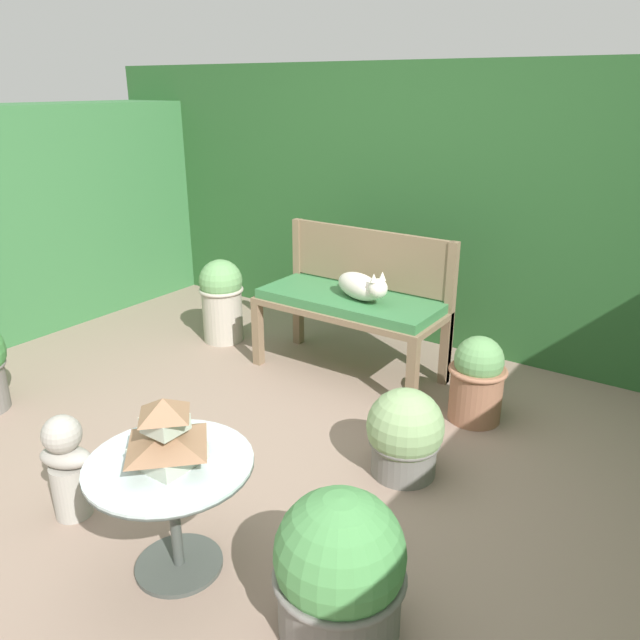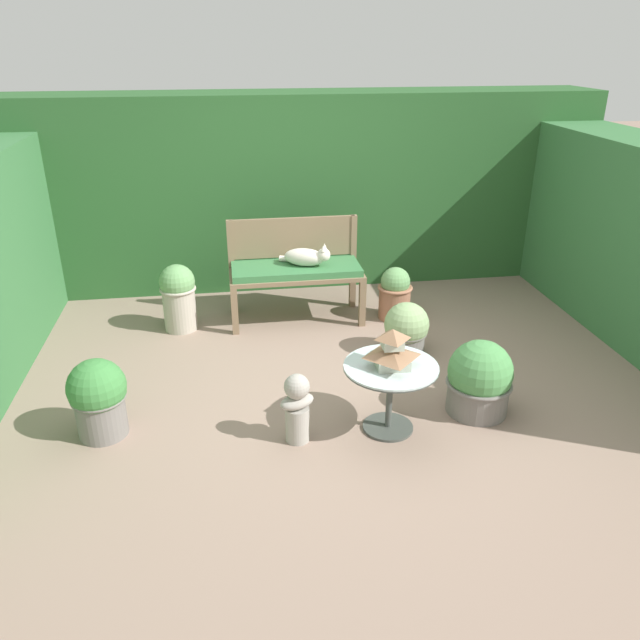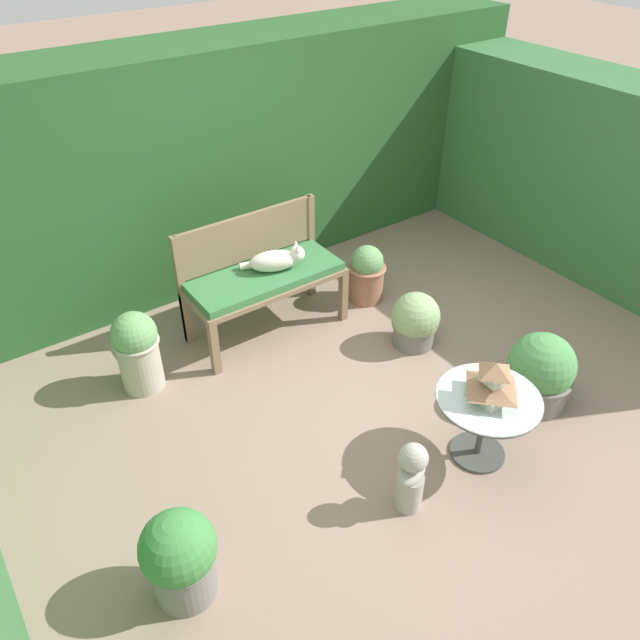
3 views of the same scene
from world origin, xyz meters
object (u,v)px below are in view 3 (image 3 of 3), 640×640
Objects in this scene: potted_plant_patio_mid at (180,557)px; potted_plant_table_near at (540,373)px; garden_bust at (411,476)px; patio_table at (486,410)px; potted_plant_hedge_corner at (137,349)px; garden_bench at (265,281)px; potted_plant_bench_left at (367,273)px; pagoda_birdhouse at (492,383)px; cat at (276,260)px; potted_plant_table_far at (415,321)px.

potted_plant_patio_mid is 2.67m from potted_plant_table_near.
garden_bust is 0.90× the size of potted_plant_table_near.
potted_plant_hedge_corner is at bearing 128.77° from patio_table.
garden_bust is at bearing -96.54° from garden_bench.
potted_plant_table_near is (0.17, -1.72, 0.00)m from potted_plant_bench_left.
garden_bust is at bearing -173.06° from potted_plant_table_near.
garden_bust is 0.80× the size of potted_plant_hedge_corner.
potted_plant_hedge_corner is 1.72m from potted_plant_patio_mid.
garden_bench is at bearing 102.13° from pagoda_birdhouse.
garden_bench is 2.48× the size of garden_bust.
cat is 0.73× the size of potted_plant_hedge_corner.
pagoda_birdhouse reaches higher than potted_plant_hedge_corner.
patio_table is 1.14× the size of potted_plant_patio_mid.
pagoda_birdhouse is at bearing -60.35° from cat.
patio_table is at bearing -60.35° from cat.
potted_plant_patio_mid is (-1.97, 0.23, -0.33)m from pagoda_birdhouse.
pagoda_birdhouse is 0.80m from potted_plant_table_near.
potted_plant_bench_left is at bearing -1.52° from potted_plant_hedge_corner.
potted_plant_table_near reaches higher than garden_bench.
pagoda_birdhouse is (0.42, -1.94, 0.14)m from garden_bench.
potted_plant_hedge_corner is (-1.52, 1.89, -0.28)m from pagoda_birdhouse.
patio_table is 1.28× the size of garden_bust.
patio_table is 2.43m from potted_plant_hedge_corner.
potted_plant_table_far is at bearing 104.69° from potted_plant_table_near.
patio_table is 1.02× the size of potted_plant_hedge_corner.
pagoda_birdhouse is 0.57× the size of potted_plant_bench_left.
potted_plant_patio_mid is at bearing 173.23° from pagoda_birdhouse.
pagoda_birdhouse is 1.26m from potted_plant_table_far.
potted_plant_table_far is (0.44, 1.12, -0.18)m from patio_table.
garden_bust is at bearing -121.98° from potted_plant_bench_left.
cat is at bearing -9.02° from garden_bench.
garden_bust is 1.59m from potted_plant_table_far.
pagoda_birdhouse is at bearing 116.57° from patio_table.
cat is 1.95m from pagoda_birdhouse.
garden_bust reaches higher than potted_plant_table_far.
pagoda_birdhouse reaches higher than garden_bench.
garden_bench is at bearing 173.61° from potted_plant_bench_left.
potted_plant_table_near is at bearing -40.28° from cat.
potted_plant_patio_mid is at bearing 173.23° from patio_table.
garden_bust is 1.35m from potted_plant_patio_mid.
potted_plant_hedge_corner reaches higher than potted_plant_patio_mid.
potted_plant_table_near is (2.22, -1.77, -0.08)m from potted_plant_hedge_corner.
potted_plant_hedge_corner is at bearing 178.48° from potted_plant_bench_left.
garden_bust is at bearing -65.64° from potted_plant_hedge_corner.
cat is at bearing 1.69° from potted_plant_hedge_corner.
patio_table is 1.25× the size of potted_plant_bench_left.
potted_plant_bench_left reaches higher than garden_bust.
potted_plant_table_far is (0.44, 1.12, -0.40)m from pagoda_birdhouse.
cat is at bearing 57.99° from garden_bust.
cat is 0.83× the size of potted_plant_table_near.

